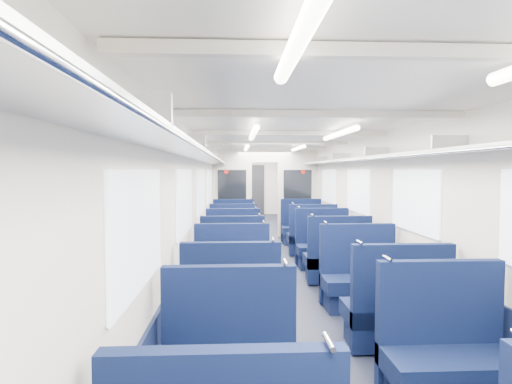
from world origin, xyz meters
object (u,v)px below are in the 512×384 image
object	(u,v)px
seat_6	(229,372)
seat_12	(233,261)
seat_10	(232,281)
seat_13	(337,261)
seat_7	(447,360)
seat_11	(360,282)
seat_19	(302,230)
seat_15	(323,249)
bulkhead	(265,191)
seat_18	(234,230)
seat_17	(312,239)
seat_14	(233,250)
end_door	(255,190)
seat_16	(233,238)
seat_9	(396,315)
seat_8	(231,311)

from	to	relation	value
seat_6	seat_12	size ratio (longest dim) A/B	1.00
seat_10	seat_13	world-z (taller)	same
seat_7	seat_11	world-z (taller)	same
seat_19	seat_15	bearing A→B (deg)	-90.00
bulkhead	seat_18	distance (m)	1.63
seat_10	seat_15	size ratio (longest dim) A/B	1.00
seat_10	seat_17	xyz separation A→B (m)	(1.66, 3.28, 0.00)
seat_11	seat_14	bearing A→B (deg)	126.26
seat_11	seat_17	size ratio (longest dim) A/B	1.00
end_door	seat_15	xyz separation A→B (m)	(0.83, -9.25, -0.66)
seat_12	seat_16	size ratio (longest dim) A/B	1.00
seat_9	seat_14	bearing A→B (deg)	115.47
bulkhead	seat_19	distance (m)	1.61
seat_10	seat_12	xyz separation A→B (m)	(0.00, 1.19, 0.00)
seat_12	seat_19	size ratio (longest dim) A/B	1.00
seat_7	seat_11	distance (m)	2.22
seat_12	seat_19	distance (m)	3.82
seat_7	seat_19	xyz separation A→B (m)	(0.00, 6.97, 0.00)
seat_6	seat_19	bearing A→B (deg)	76.79
seat_9	seat_17	bearing A→B (deg)	90.00
seat_15	seat_18	size ratio (longest dim) A/B	1.00
seat_12	seat_17	world-z (taller)	same
seat_18	bulkhead	bearing A→B (deg)	52.65
bulkhead	seat_13	world-z (taller)	bulkhead
seat_13	seat_18	world-z (taller)	same
seat_6	seat_18	distance (m)	7.04
seat_7	seat_14	distance (m)	4.78
seat_10	seat_13	distance (m)	1.99
seat_7	end_door	bearing A→B (deg)	93.46
seat_6	seat_10	distance (m)	2.43
bulkhead	seat_15	bearing A→B (deg)	-76.81
seat_18	seat_14	bearing A→B (deg)	-90.00
seat_6	seat_7	distance (m)	1.66
seat_9	seat_19	bearing A→B (deg)	90.00
seat_14	seat_8	bearing A→B (deg)	-90.00
bulkhead	seat_19	bearing A→B (deg)	-51.94
seat_8	seat_14	distance (m)	3.30
seat_18	seat_17	bearing A→B (deg)	-38.55
seat_15	seat_16	distance (m)	2.13
seat_12	seat_7	bearing A→B (deg)	-64.75
seat_11	seat_14	world-z (taller)	same
seat_13	seat_19	size ratio (longest dim) A/B	1.00
bulkhead	seat_12	world-z (taller)	bulkhead
bulkhead	seat_10	world-z (taller)	bulkhead
seat_13	seat_7	bearing A→B (deg)	-90.00
end_door	seat_17	size ratio (longest dim) A/B	1.79
seat_11	seat_18	bearing A→B (deg)	109.39
seat_10	seat_7	bearing A→B (deg)	-54.54
seat_15	seat_8	bearing A→B (deg)	-116.72
seat_18	end_door	bearing A→B (deg)	83.04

